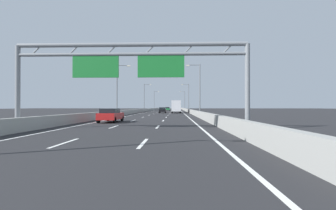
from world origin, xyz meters
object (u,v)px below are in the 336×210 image
(sign_gantry, at_px, (130,63))
(streetlamp_left_mid, at_px, (118,87))
(streetlamp_left_distant, at_px, (155,99))
(red_car, at_px, (111,115))
(streetlamp_left_far, at_px, (145,96))
(streetlamp_right_far, at_px, (188,96))
(blue_car, at_px, (177,108))
(box_truck, at_px, (176,106))
(streetlamp_right_mid, at_px, (199,86))
(streetlamp_right_distant, at_px, (184,99))
(green_car, at_px, (168,109))
(black_car, at_px, (163,110))

(sign_gantry, bearing_deg, streetlamp_left_mid, 104.96)
(streetlamp_left_distant, distance_m, red_car, 98.99)
(streetlamp_left_far, distance_m, streetlamp_right_far, 14.93)
(blue_car, distance_m, box_truck, 62.34)
(streetlamp_right_far, relative_size, red_car, 2.06)
(streetlamp_left_mid, xyz_separation_m, streetlamp_right_mid, (14.93, 0.00, 0.00))
(streetlamp_right_distant, bearing_deg, streetlamp_left_far, -110.65)
(red_car, bearing_deg, streetlamp_left_distant, 92.22)
(streetlamp_left_mid, xyz_separation_m, streetlamp_left_far, (0.00, 39.61, 0.00))
(green_car, distance_m, box_truck, 35.63)
(streetlamp_left_far, bearing_deg, streetlamp_right_far, 0.00)
(streetlamp_left_distant, distance_m, streetlamp_right_distant, 14.93)
(sign_gantry, bearing_deg, red_car, 113.73)
(green_car, relative_size, blue_car, 0.97)
(streetlamp_right_mid, bearing_deg, box_truck, 102.43)
(sign_gantry, xyz_separation_m, green_car, (-0.03, 81.85, -4.10))
(streetlamp_right_far, relative_size, green_car, 2.12)
(streetlamp_right_mid, relative_size, streetlamp_right_distant, 1.00)
(black_car, height_order, blue_car, blue_car)
(sign_gantry, height_order, box_truck, sign_gantry)
(sign_gantry, distance_m, red_car, 9.83)
(streetlamp_left_distant, bearing_deg, black_car, -83.14)
(streetlamp_right_distant, bearing_deg, streetlamp_right_mid, -90.00)
(streetlamp_right_far, height_order, red_car, streetlamp_right_far)
(streetlamp_right_far, xyz_separation_m, streetlamp_right_distant, (0.00, 39.61, 0.00))
(streetlamp_left_far, bearing_deg, streetlamp_left_mid, -90.00)
(streetlamp_left_far, distance_m, green_car, 16.90)
(streetlamp_right_mid, distance_m, streetlamp_left_distant, 80.62)
(sign_gantry, distance_m, streetlamp_left_mid, 28.75)
(streetlamp_left_mid, relative_size, streetlamp_left_distant, 1.00)
(streetlamp_left_distant, distance_m, box_truck, 61.66)
(box_truck, bearing_deg, green_car, 95.53)
(streetlamp_left_far, relative_size, red_car, 2.06)
(streetlamp_left_far, relative_size, black_car, 2.09)
(green_car, distance_m, blue_car, 27.16)
(red_car, height_order, blue_car, blue_car)
(streetlamp_left_distant, relative_size, green_car, 2.12)
(streetlamp_left_far, distance_m, box_truck, 23.89)
(sign_gantry, height_order, streetlamp_left_distant, streetlamp_left_distant)
(streetlamp_right_mid, relative_size, streetlamp_right_far, 1.00)
(streetlamp_right_mid, distance_m, black_car, 20.69)
(streetlamp_right_distant, bearing_deg, box_truck, -93.88)
(streetlamp_left_mid, bearing_deg, streetlamp_right_distant, 79.33)
(streetlamp_left_distant, xyz_separation_m, black_car, (7.28, -60.57, -4.64))
(box_truck, bearing_deg, streetlamp_right_mid, -77.57)
(green_car, bearing_deg, black_car, -90.17)
(streetlamp_left_far, bearing_deg, streetlamp_right_distant, 69.35)
(sign_gantry, xyz_separation_m, black_car, (-0.14, 46.42, -4.09))
(sign_gantry, xyz_separation_m, streetlamp_right_far, (7.51, 67.38, 0.55))
(streetlamp_left_far, bearing_deg, black_car, -70.84)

